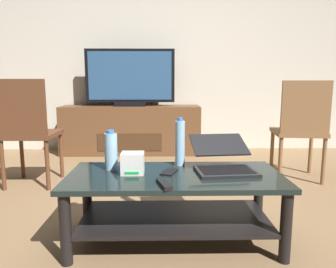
{
  "coord_description": "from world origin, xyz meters",
  "views": [
    {
      "loc": [
        -0.02,
        -2.05,
        0.92
      ],
      "look_at": [
        0.02,
        0.23,
        0.56
      ],
      "focal_mm": 34.58,
      "sensor_mm": 36.0,
      "label": 1
    }
  ],
  "objects_px": {
    "media_cabinet": "(131,130)",
    "router_box": "(133,163)",
    "dining_chair": "(301,126)",
    "water_bottle_near": "(180,143)",
    "television": "(130,79)",
    "coffee_table": "(175,195)",
    "side_chair": "(28,128)",
    "water_bottle_far": "(111,151)",
    "laptop": "(223,160)",
    "tv_remote": "(164,184)",
    "cell_phone": "(169,172)"
  },
  "relations": [
    {
      "from": "side_chair",
      "to": "laptop",
      "type": "height_order",
      "value": "side_chair"
    },
    {
      "from": "dining_chair",
      "to": "side_chair",
      "type": "height_order",
      "value": "side_chair"
    },
    {
      "from": "dining_chair",
      "to": "router_box",
      "type": "xyz_separation_m",
      "value": [
        -1.45,
        -1.15,
        -0.06
      ]
    },
    {
      "from": "side_chair",
      "to": "router_box",
      "type": "bearing_deg",
      "value": -45.41
    },
    {
      "from": "router_box",
      "to": "water_bottle_far",
      "type": "bearing_deg",
      "value": 146.02
    },
    {
      "from": "water_bottle_far",
      "to": "cell_phone",
      "type": "bearing_deg",
      "value": -12.92
    },
    {
      "from": "coffee_table",
      "to": "media_cabinet",
      "type": "distance_m",
      "value": 2.44
    },
    {
      "from": "tv_remote",
      "to": "router_box",
      "type": "bearing_deg",
      "value": 113.04
    },
    {
      "from": "tv_remote",
      "to": "water_bottle_far",
      "type": "bearing_deg",
      "value": 119.36
    },
    {
      "from": "media_cabinet",
      "to": "television",
      "type": "distance_m",
      "value": 0.65
    },
    {
      "from": "dining_chair",
      "to": "water_bottle_far",
      "type": "xyz_separation_m",
      "value": [
        -1.59,
        -1.06,
        -0.0
      ]
    },
    {
      "from": "media_cabinet",
      "to": "laptop",
      "type": "xyz_separation_m",
      "value": [
        0.76,
        -2.31,
        0.16
      ]
    },
    {
      "from": "coffee_table",
      "to": "router_box",
      "type": "distance_m",
      "value": 0.3
    },
    {
      "from": "water_bottle_near",
      "to": "media_cabinet",
      "type": "bearing_deg",
      "value": 103.16
    },
    {
      "from": "router_box",
      "to": "water_bottle_near",
      "type": "relative_size",
      "value": 0.43
    },
    {
      "from": "television",
      "to": "cell_phone",
      "type": "bearing_deg",
      "value": -79.32
    },
    {
      "from": "router_box",
      "to": "water_bottle_far",
      "type": "height_order",
      "value": "water_bottle_far"
    },
    {
      "from": "router_box",
      "to": "water_bottle_near",
      "type": "bearing_deg",
      "value": 33.91
    },
    {
      "from": "side_chair",
      "to": "laptop",
      "type": "bearing_deg",
      "value": -31.62
    },
    {
      "from": "dining_chair",
      "to": "water_bottle_far",
      "type": "distance_m",
      "value": 1.9
    },
    {
      "from": "coffee_table",
      "to": "water_bottle_far",
      "type": "relative_size",
      "value": 5.11
    },
    {
      "from": "dining_chair",
      "to": "water_bottle_far",
      "type": "height_order",
      "value": "dining_chair"
    },
    {
      "from": "side_chair",
      "to": "television",
      "type": "bearing_deg",
      "value": 60.24
    },
    {
      "from": "dining_chair",
      "to": "laptop",
      "type": "distance_m",
      "value": 1.42
    },
    {
      "from": "dining_chair",
      "to": "television",
      "type": "bearing_deg",
      "value": 144.23
    },
    {
      "from": "cell_phone",
      "to": "coffee_table",
      "type": "bearing_deg",
      "value": -21.99
    },
    {
      "from": "media_cabinet",
      "to": "laptop",
      "type": "bearing_deg",
      "value": -71.71
    },
    {
      "from": "media_cabinet",
      "to": "television",
      "type": "xyz_separation_m",
      "value": [
        0.0,
        -0.02,
        0.65
      ]
    },
    {
      "from": "water_bottle_near",
      "to": "water_bottle_far",
      "type": "distance_m",
      "value": 0.43
    },
    {
      "from": "tv_remote",
      "to": "cell_phone",
      "type": "bearing_deg",
      "value": 67.41
    },
    {
      "from": "media_cabinet",
      "to": "router_box",
      "type": "relative_size",
      "value": 13.79
    },
    {
      "from": "coffee_table",
      "to": "water_bottle_near",
      "type": "xyz_separation_m",
      "value": [
        0.04,
        0.2,
        0.27
      ]
    },
    {
      "from": "television",
      "to": "tv_remote",
      "type": "distance_m",
      "value": 2.67
    },
    {
      "from": "media_cabinet",
      "to": "television",
      "type": "bearing_deg",
      "value": -90.0
    },
    {
      "from": "laptop",
      "to": "tv_remote",
      "type": "distance_m",
      "value": 0.46
    },
    {
      "from": "laptop",
      "to": "water_bottle_near",
      "type": "distance_m",
      "value": 0.29
    },
    {
      "from": "water_bottle_near",
      "to": "tv_remote",
      "type": "relative_size",
      "value": 1.87
    },
    {
      "from": "coffee_table",
      "to": "router_box",
      "type": "xyz_separation_m",
      "value": [
        -0.24,
        0.01,
        0.19
      ]
    },
    {
      "from": "dining_chair",
      "to": "router_box",
      "type": "bearing_deg",
      "value": -141.67
    },
    {
      "from": "media_cabinet",
      "to": "water_bottle_far",
      "type": "distance_m",
      "value": 2.3
    },
    {
      "from": "side_chair",
      "to": "router_box",
      "type": "xyz_separation_m",
      "value": [
        1.0,
        -1.02,
        -0.06
      ]
    },
    {
      "from": "router_box",
      "to": "water_bottle_far",
      "type": "relative_size",
      "value": 0.54
    },
    {
      "from": "side_chair",
      "to": "laptop",
      "type": "relative_size",
      "value": 2.15
    },
    {
      "from": "coffee_table",
      "to": "television",
      "type": "xyz_separation_m",
      "value": [
        -0.47,
        2.37,
        0.68
      ]
    },
    {
      "from": "cell_phone",
      "to": "tv_remote",
      "type": "height_order",
      "value": "tv_remote"
    },
    {
      "from": "coffee_table",
      "to": "side_chair",
      "type": "xyz_separation_m",
      "value": [
        -1.24,
        1.03,
        0.25
      ]
    },
    {
      "from": "router_box",
      "to": "water_bottle_far",
      "type": "xyz_separation_m",
      "value": [
        -0.14,
        0.09,
        0.05
      ]
    },
    {
      "from": "dining_chair",
      "to": "router_box",
      "type": "height_order",
      "value": "dining_chair"
    },
    {
      "from": "router_box",
      "to": "cell_phone",
      "type": "xyz_separation_m",
      "value": [
        0.21,
        0.01,
        -0.06
      ]
    },
    {
      "from": "television",
      "to": "water_bottle_far",
      "type": "bearing_deg",
      "value": -87.51
    }
  ]
}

